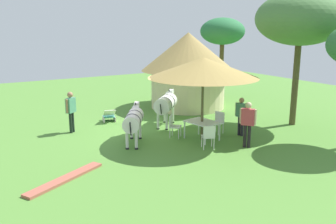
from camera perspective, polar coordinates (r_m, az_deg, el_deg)
name	(u,v)px	position (r m, az deg, el deg)	size (l,w,h in m)	color
ground_plane	(151,134)	(15.37, -2.69, -3.39)	(36.00, 36.00, 0.00)	#528635
thatched_hut	(188,66)	(20.00, 3.14, 7.13)	(5.06, 5.06, 4.06)	beige
shade_umbrella	(203,68)	(14.07, 5.50, 6.89)	(4.24, 4.24, 3.24)	brown
patio_dining_table	(202,124)	(14.48, 5.31, -1.80)	(1.40, 1.12, 0.74)	silver
patio_chair_near_lawn	(218,121)	(15.45, 7.82, -1.41)	(0.55, 0.54, 0.90)	white
patio_chair_near_hut	(173,125)	(14.76, 0.84, -1.99)	(0.61, 0.61, 0.90)	silver
patio_chair_west_end	(208,135)	(13.42, 6.32, -3.63)	(0.56, 0.57, 0.90)	silver
guest_beside_umbrella	(241,113)	(15.16, 11.31, -0.15)	(0.56, 0.30, 1.58)	#23202A
guest_behind_table	(248,120)	(13.72, 12.31, -1.28)	(0.50, 0.45, 1.71)	black
standing_watcher	(71,108)	(15.81, -14.88, 0.56)	(0.47, 0.50, 1.74)	black
striped_lounge_chair	(109,116)	(17.44, -9.15, -0.65)	(0.90, 0.71, 0.64)	teal
zebra_nearest_camera	(134,120)	(13.94, -5.36, -1.22)	(2.05, 1.50, 1.46)	silver
zebra_by_umbrella	(166,104)	(16.31, -0.32, 1.32)	(1.79, 1.76, 1.56)	silver
acacia_tree_right_background	(222,32)	(23.60, 8.47, 12.22)	(2.78, 2.78, 4.90)	#4E4222
acacia_tree_behind_hut	(300,19)	(17.18, 19.91, 13.44)	(3.85, 3.85, 5.86)	#4E4427
brick_patio_kerb	(65,179)	(11.31, -15.68, -9.97)	(2.80, 0.36, 0.08)	#AA5845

